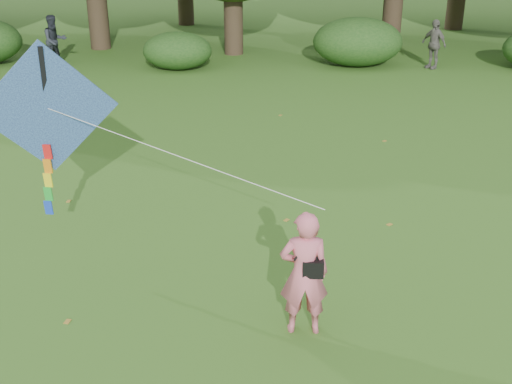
{
  "coord_description": "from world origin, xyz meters",
  "views": [
    {
      "loc": [
        -0.29,
        -7.57,
        5.75
      ],
      "look_at": [
        -0.55,
        2.0,
        1.5
      ],
      "focal_mm": 45.0,
      "sensor_mm": 36.0,
      "label": 1
    }
  ],
  "objects_px": {
    "man_kite_flyer": "(304,274)",
    "bystander_right": "(434,44)",
    "flying_kite": "(48,111)",
    "bystander_left": "(55,41)"
  },
  "relations": [
    {
      "from": "man_kite_flyer",
      "to": "bystander_right",
      "type": "height_order",
      "value": "man_kite_flyer"
    },
    {
      "from": "man_kite_flyer",
      "to": "flying_kite",
      "type": "relative_size",
      "value": 0.35
    },
    {
      "from": "bystander_left",
      "to": "bystander_right",
      "type": "height_order",
      "value": "bystander_left"
    },
    {
      "from": "man_kite_flyer",
      "to": "bystander_left",
      "type": "xyz_separation_m",
      "value": [
        -9.04,
        17.15,
        0.02
      ]
    },
    {
      "from": "bystander_right",
      "to": "flying_kite",
      "type": "bearing_deg",
      "value": -71.64
    },
    {
      "from": "man_kite_flyer",
      "to": "flying_kite",
      "type": "bearing_deg",
      "value": -28.28
    },
    {
      "from": "man_kite_flyer",
      "to": "bystander_right",
      "type": "bearing_deg",
      "value": -110.32
    },
    {
      "from": "man_kite_flyer",
      "to": "bystander_right",
      "type": "distance_m",
      "value": 18.09
    },
    {
      "from": "bystander_left",
      "to": "flying_kite",
      "type": "height_order",
      "value": "flying_kite"
    },
    {
      "from": "bystander_left",
      "to": "flying_kite",
      "type": "relative_size",
      "value": 0.36
    }
  ]
}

